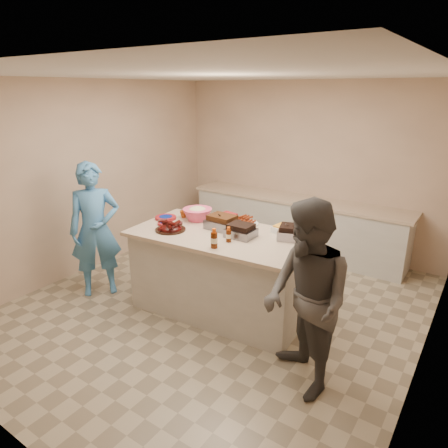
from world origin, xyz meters
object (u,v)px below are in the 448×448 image
Objects in this scene: rib_platter at (171,230)px; coleslaw_bowl at (198,220)px; guest_blue at (102,291)px; guest_gray at (300,384)px; bbq_bottle_a at (214,248)px; island at (222,309)px; mustard_bottle at (218,228)px; bbq_bottle_b at (229,242)px; roasting_pan at (290,239)px; plastic_cup at (184,217)px.

rib_platter is 0.49m from coleslaw_bowl.
guest_gray is at bearing -54.87° from guest_blue.
bbq_bottle_a is 1.54m from guest_gray.
island is 1.21× the size of guest_blue.
mustard_bottle is (-0.15, 0.14, 0.99)m from island.
bbq_bottle_b is at bearing -161.77° from guest_gray.
mustard_bottle is 1.86m from guest_blue.
mustard_bottle is 0.06× the size of guest_gray.
bbq_bottle_b is 0.10× the size of guest_gray.
guest_gray is (1.13, -0.50, -0.99)m from bbq_bottle_b.
mustard_bottle is at bearing 43.47° from rib_platter.
guest_blue is at bearing -166.09° from island.
roasting_pan is 0.69m from bbq_bottle_b.
coleslaw_bowl reaches higher than plastic_cup.
bbq_bottle_b is 0.10× the size of guest_blue.
guest_blue is at bearing -155.23° from mustard_bottle.
rib_platter is at bearing 168.52° from bbq_bottle_a.
bbq_bottle_b reaches higher than rib_platter.
guest_blue is (-0.84, -0.74, -0.99)m from plastic_cup.
coleslaw_bowl is at bearing -163.72° from guest_gray.
coleslaw_bowl reaches higher than bbq_bottle_b.
plastic_cup is at bearing 112.15° from rib_platter.
roasting_pan is 1.51m from guest_gray.
bbq_bottle_b reaches higher than island.
mustard_bottle is at bearing -14.40° from coleslaw_bowl.
coleslaw_bowl is 0.85m from bbq_bottle_b.
guest_blue is 1.00× the size of guest_gray.
island is 21.83× the size of plastic_cup.
bbq_bottle_a is 0.63m from mustard_bottle.
coleslaw_bowl is (0.03, 0.48, 0.00)m from rib_platter.
island is at bearing -42.56° from mustard_bottle.
roasting_pan is at bearing 42.05° from bbq_bottle_b.
bbq_bottle_a reaches higher than guest_blue.
bbq_bottle_a is 0.12× the size of guest_gray.
guest_gray is at bearing -31.14° from island.
plastic_cup is at bearing 159.34° from island.
rib_platter is 0.77m from bbq_bottle_b.
bbq_bottle_a reaches higher than roasting_pan.
bbq_bottle_b is (-0.51, -0.46, 0.00)m from roasting_pan.
guest_gray is at bearing -23.91° from bbq_bottle_b.
bbq_bottle_b is at bearing 82.94° from bbq_bottle_a.
mustard_bottle reaches higher than plastic_cup.
roasting_pan is (0.72, 0.29, 0.99)m from island.
bbq_bottle_a is at bearing -58.24° from mustard_bottle.
plastic_cup is at bearing -10.47° from guest_blue.
coleslaw_bowl is (-0.53, 0.23, 0.99)m from island.
bbq_bottle_b is at bearing 5.78° from rib_platter.
roasting_pan is 0.89m from mustard_bottle.
guest_gray reaches higher than guest_blue.
bbq_bottle_a is at bearing -151.09° from guest_gray.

